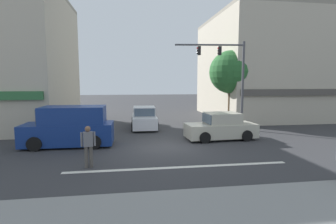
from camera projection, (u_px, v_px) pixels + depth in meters
name	position (u px, v px, depth m)	size (l,w,h in m)	color
ground_plane	(167.00, 146.00, 13.86)	(120.00, 120.00, 0.00)	#333335
lane_marking_stripe	(180.00, 167.00, 10.42)	(9.00, 0.24, 0.01)	silver
building_right_corner	(267.00, 68.00, 26.12)	(11.21, 11.88, 9.69)	#B7AD99
street_tree	(231.00, 72.00, 21.15)	(3.46, 3.46, 5.94)	#4C3823
utility_pole_near_left	(39.00, 76.00, 16.87)	(1.40, 0.22, 7.28)	brown
traffic_light_mast	(229.00, 71.00, 18.33)	(4.87, 0.67, 6.20)	#47474C
sedan_crossing_leftbound	(144.00, 118.00, 19.38)	(1.96, 4.14, 1.58)	silver
van_crossing_center	(70.00, 127.00, 13.85)	(4.62, 2.07, 2.11)	navy
sedan_crossing_rightbound	(221.00, 127.00, 15.54)	(4.19, 2.06, 1.58)	#B7B29E
pedestrian_mid_crossing	(88.00, 144.00, 10.29)	(0.56, 0.28, 1.67)	#4C4742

